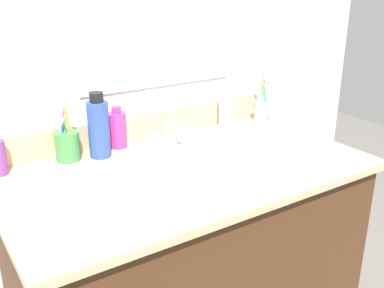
% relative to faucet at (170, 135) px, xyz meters
% --- Properties ---
extents(vanity_cabinet, '(1.06, 0.58, 0.75)m').
position_rel_faucet_xyz_m(vanity_cabinet, '(-0.06, -0.21, -0.43)').
color(vanity_cabinet, '#4C2D19').
rests_on(vanity_cabinet, ground_plane).
extents(countertop, '(1.11, 0.63, 0.02)m').
position_rel_faucet_xyz_m(countertop, '(-0.06, -0.21, -0.04)').
color(countertop, '#D1B284').
rests_on(countertop, vanity_cabinet).
extents(backsplash, '(1.11, 0.02, 0.09)m').
position_rel_faucet_xyz_m(backsplash, '(-0.06, 0.09, 0.02)').
color(backsplash, '#D1B284').
rests_on(backsplash, countertop).
extents(back_wall, '(2.21, 0.04, 1.30)m').
position_rel_faucet_xyz_m(back_wall, '(-0.06, 0.16, -0.15)').
color(back_wall, white).
rests_on(back_wall, ground_plane).
extents(mirror_panel, '(0.60, 0.01, 0.56)m').
position_rel_faucet_xyz_m(mirror_panel, '(0.04, 0.13, 0.42)').
color(mirror_panel, '#B2BCC6').
extents(sink_basin, '(0.40, 0.40, 0.11)m').
position_rel_faucet_xyz_m(sink_basin, '(0.00, -0.19, -0.06)').
color(sink_basin, white).
rests_on(sink_basin, countertop).
extents(faucet, '(0.16, 0.10, 0.08)m').
position_rel_faucet_xyz_m(faucet, '(0.00, 0.00, 0.00)').
color(faucet, silver).
rests_on(faucet, countertop).
extents(bottle_gel_clear, '(0.06, 0.06, 0.14)m').
position_rel_faucet_xyz_m(bottle_gel_clear, '(0.27, 0.04, 0.03)').
color(bottle_gel_clear, silver).
rests_on(bottle_gel_clear, countertop).
extents(bottle_soap_pink, '(0.06, 0.06, 0.14)m').
position_rel_faucet_xyz_m(bottle_soap_pink, '(-0.16, 0.06, 0.04)').
color(bottle_soap_pink, '#D8338C').
rests_on(bottle_soap_pink, countertop).
extents(bottle_shampoo_blue, '(0.07, 0.07, 0.21)m').
position_rel_faucet_xyz_m(bottle_shampoo_blue, '(-0.25, 0.02, 0.07)').
color(bottle_shampoo_blue, '#2D4CB2').
rests_on(bottle_shampoo_blue, countertop).
extents(cup_white_ceramic, '(0.06, 0.07, 0.20)m').
position_rel_faucet_xyz_m(cup_white_ceramic, '(0.42, 0.00, 0.03)').
color(cup_white_ceramic, white).
rests_on(cup_white_ceramic, countertop).
extents(cup_green, '(0.08, 0.08, 0.19)m').
position_rel_faucet_xyz_m(cup_green, '(-0.34, 0.04, 0.03)').
color(cup_green, '#3F8C47').
rests_on(cup_green, countertop).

